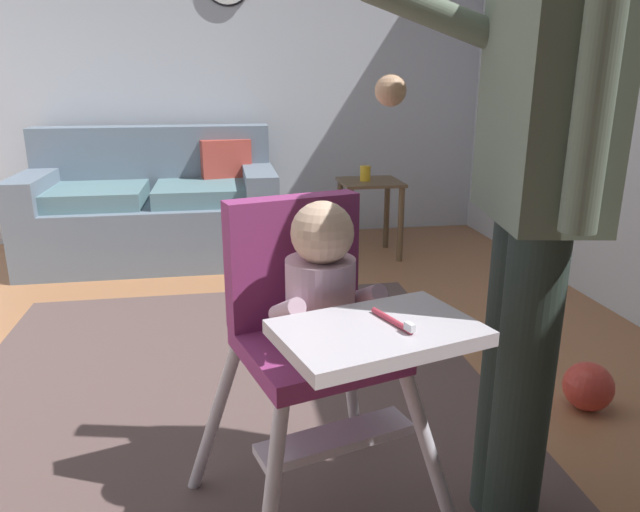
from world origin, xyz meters
name	(u,v)px	position (x,y,z in m)	size (l,w,h in m)	color
ground	(217,418)	(0.00, 0.00, -0.05)	(5.73, 6.64, 0.10)	#A66D46
wall_far	(208,59)	(0.00, 2.55, 1.31)	(4.93, 0.06, 2.62)	silver
area_rug	(229,428)	(0.04, -0.16, 0.00)	(2.06, 2.75, 0.01)	brown
couch	(154,209)	(-0.40, 2.03, 0.33)	(1.62, 0.86, 0.86)	slate
high_chair	(317,312)	(0.28, -0.64, 0.62)	(0.74, 0.83, 0.91)	silver
adult_standing	(533,191)	(0.78, -0.72, 0.92)	(0.51, 0.56, 1.63)	#28352F
toy_ball	(588,386)	(1.36, -0.24, 0.09)	(0.18, 0.18, 0.18)	#D13D33
side_table	(370,201)	(1.04, 1.81, 0.38)	(0.40, 0.40, 0.52)	brown
sippy_cup	(365,173)	(1.00, 1.81, 0.57)	(0.07, 0.07, 0.10)	gold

